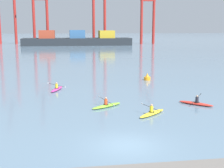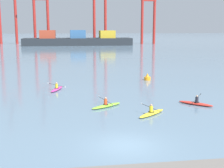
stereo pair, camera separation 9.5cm
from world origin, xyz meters
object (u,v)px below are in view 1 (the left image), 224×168
(kayak_red, at_px, (196,103))
(kayak_lime, at_px, (107,105))
(channel_buoy, at_px, (147,78))
(kayak_magenta, at_px, (57,89))
(gantry_crane_east_mid, at_px, (99,2))
(kayak_yellow, at_px, (152,113))
(gantry_crane_west_mid, at_px, (40,7))
(gantry_crane_east, at_px, (148,8))
(gantry_crane_west, at_px, (6,2))
(container_barge, at_px, (77,40))

(kayak_red, bearing_deg, kayak_lime, 177.55)
(channel_buoy, distance_m, kayak_magenta, 13.43)
(kayak_magenta, relative_size, kayak_lime, 1.08)
(gantry_crane_east_mid, relative_size, kayak_yellow, 12.49)
(gantry_crane_west_mid, distance_m, kayak_red, 118.07)
(gantry_crane_east_mid, distance_m, kayak_lime, 115.69)
(kayak_yellow, bearing_deg, gantry_crane_east_mid, 86.09)
(gantry_crane_east, height_order, kayak_magenta, gantry_crane_east)
(kayak_lime, bearing_deg, channel_buoy, 61.95)
(gantry_crane_east_mid, distance_m, kayak_yellow, 118.46)
(gantry_crane_east, bearing_deg, kayak_yellow, -104.51)
(channel_buoy, xyz_separation_m, kayak_magenta, (-12.27, -5.44, -0.19))
(gantry_crane_west_mid, bearing_deg, kayak_lime, -82.88)
(channel_buoy, bearing_deg, kayak_yellow, -103.37)
(channel_buoy, bearing_deg, gantry_crane_east, 75.28)
(kayak_red, distance_m, kayak_yellow, 5.74)
(gantry_crane_east_mid, bearing_deg, gantry_crane_west, 171.94)
(container_barge, bearing_deg, kayak_magenta, -93.47)
(gantry_crane_west, bearing_deg, kayak_magenta, -77.52)
(gantry_crane_west_mid, relative_size, channel_buoy, 34.36)
(gantry_crane_west_mid, height_order, kayak_magenta, gantry_crane_west_mid)
(container_barge, distance_m, channel_buoy, 90.73)
(kayak_yellow, bearing_deg, kayak_red, 28.52)
(gantry_crane_west, xyz_separation_m, gantry_crane_east_mid, (40.67, -5.76, -0.10))
(gantry_crane_east, bearing_deg, kayak_lime, -106.55)
(gantry_crane_east, relative_size, kayak_red, 11.24)
(kayak_red, xyz_separation_m, kayak_magenta, (-13.22, 9.07, 0.00))
(kayak_magenta, bearing_deg, gantry_crane_west_mid, 95.16)
(channel_buoy, xyz_separation_m, kayak_yellow, (-4.10, -17.25, -0.19))
(kayak_red, bearing_deg, gantry_crane_west_mid, 101.22)
(gantry_crane_east_mid, xyz_separation_m, gantry_crane_east, (21.52, -2.84, -2.50))
(container_barge, xyz_separation_m, gantry_crane_east, (31.86, 6.22, 13.52))
(gantry_crane_west, distance_m, channel_buoy, 112.99)
(channel_buoy, relative_size, kayak_magenta, 0.29)
(container_barge, height_order, channel_buoy, container_barge)
(gantry_crane_west_mid, bearing_deg, gantry_crane_east, -4.30)
(container_barge, xyz_separation_m, kayak_magenta, (-5.82, -95.93, -2.06))
(gantry_crane_east, bearing_deg, gantry_crane_east_mid, 172.48)
(gantry_crane_west, bearing_deg, kayak_yellow, -75.06)
(kayak_lime, bearing_deg, kayak_yellow, -42.09)
(gantry_crane_west_mid, height_order, kayak_red, gantry_crane_west_mid)
(channel_buoy, xyz_separation_m, kayak_red, (0.94, -14.51, -0.19))
(gantry_crane_west_mid, relative_size, kayak_yellow, 11.63)
(container_barge, height_order, kayak_magenta, container_barge)
(channel_buoy, bearing_deg, gantry_crane_west_mid, 102.28)
(gantry_crane_west, height_order, gantry_crane_east, gantry_crane_west)
(gantry_crane_west_mid, bearing_deg, kayak_red, -78.78)
(container_barge, xyz_separation_m, kayak_lime, (-1.08, -104.63, -2.06))
(gantry_crane_west, relative_size, channel_buoy, 37.88)
(container_barge, relative_size, gantry_crane_west_mid, 1.30)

